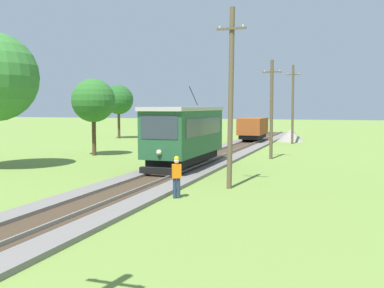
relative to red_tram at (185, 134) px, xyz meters
The scene contains 9 objects.
red_tram is the anchor object (origin of this frame).
freight_car 21.33m from the red_tram, 90.01° to the left, with size 2.40×5.20×2.31m.
utility_pole_near_tram 6.89m from the red_tram, 51.11° to the right, with size 1.40×0.64×8.46m.
utility_pole_mid 8.45m from the red_tram, 60.38° to the left, with size 1.40×0.36×7.21m.
utility_pole_far 21.71m from the red_tram, 79.04° to the left, with size 1.40×0.63×8.07m.
gravel_pile 24.80m from the red_tram, 81.65° to the left, with size 3.07×3.07×1.37m, color gray.
track_worker 8.68m from the red_tram, 72.59° to the right, with size 0.45×0.39×1.78m.
tree_left_near 10.92m from the red_tram, 151.66° to the left, with size 3.39×3.39×6.02m.
tree_right_near 28.34m from the red_tram, 126.26° to the left, with size 3.54×3.54×6.44m.
Camera 1 is at (9.17, -4.56, 3.85)m, focal length 41.76 mm.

